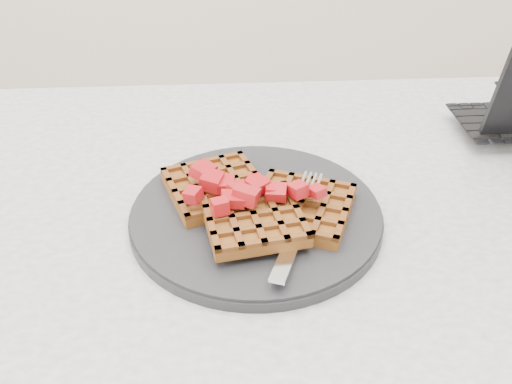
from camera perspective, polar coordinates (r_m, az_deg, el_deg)
table at (r=0.72m, az=4.07°, el=-10.85°), size 1.20×0.80×0.75m
plate at (r=0.65m, az=-0.00°, el=-2.30°), size 0.29×0.29×0.02m
waffles at (r=0.64m, az=0.04°, el=-1.13°), size 0.23×0.20×0.03m
strawberry_pile at (r=0.63m, az=-0.00°, el=1.05°), size 0.15×0.15×0.02m
fork at (r=0.61m, az=4.33°, el=-3.25°), size 0.08×0.18×0.02m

